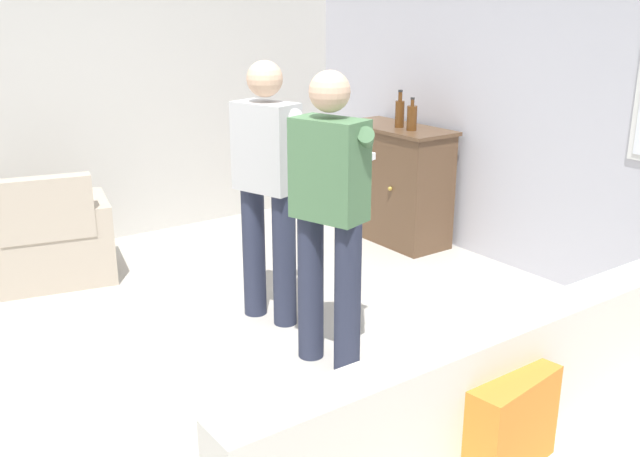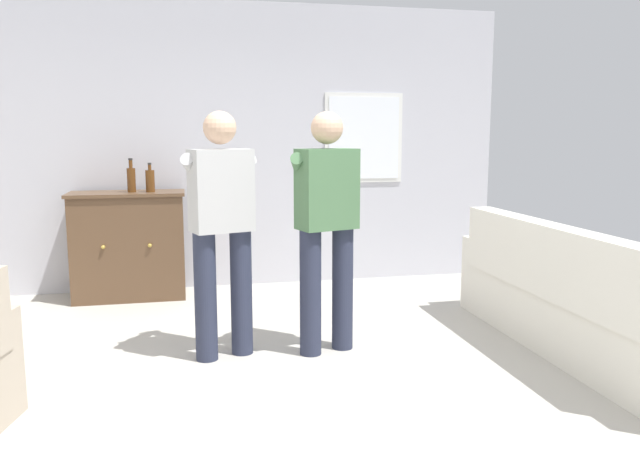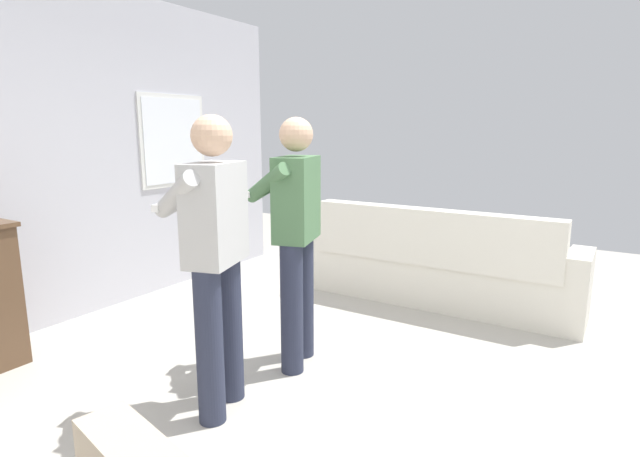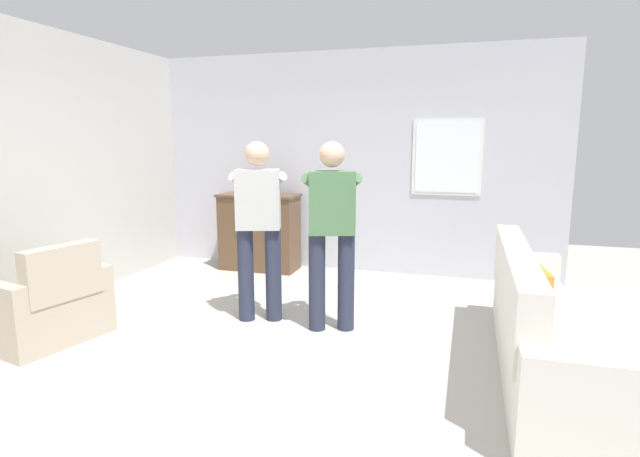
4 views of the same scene
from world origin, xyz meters
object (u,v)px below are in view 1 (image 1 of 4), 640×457
at_px(armchair, 49,244).
at_px(bottle_wine_green, 400,113).
at_px(person_standing_right, 330,208).
at_px(bottle_liquor_amber, 412,117).
at_px(person_standing_left, 268,181).
at_px(sideboard_cabinet, 395,183).

bearing_deg(armchair, bottle_wine_green, 73.71).
height_order(armchair, person_standing_right, person_standing_right).
xyz_separation_m(armchair, bottle_liquor_amber, (0.96, 2.71, 0.82)).
distance_m(bottle_wine_green, person_standing_right, 2.29).
xyz_separation_m(bottle_liquor_amber, person_standing_left, (0.55, -1.72, -0.17)).
relative_size(armchair, bottle_wine_green, 3.22).
height_order(bottle_wine_green, bottle_liquor_amber, bottle_wine_green).
bearing_deg(bottle_liquor_amber, sideboard_cabinet, 170.32).
bearing_deg(armchair, bottle_liquor_amber, 70.42).
distance_m(bottle_wine_green, person_standing_left, 1.88).
relative_size(person_standing_left, person_standing_right, 1.00).
bearing_deg(sideboard_cabinet, bottle_wine_green, -22.71).
distance_m(sideboard_cabinet, person_standing_right, 2.37).
height_order(armchair, bottle_liquor_amber, bottle_liquor_amber).
xyz_separation_m(bottle_wine_green, person_standing_left, (0.71, -1.73, -0.18)).
xyz_separation_m(sideboard_cabinet, bottle_liquor_amber, (0.22, -0.04, 0.60)).
bearing_deg(bottle_liquor_amber, person_standing_right, -54.35).
bearing_deg(bottle_wine_green, person_standing_left, -67.59).
height_order(person_standing_left, person_standing_right, same).
relative_size(bottle_wine_green, person_standing_right, 0.18).
bearing_deg(bottle_wine_green, sideboard_cabinet, 157.29).
relative_size(armchair, sideboard_cabinet, 0.96).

